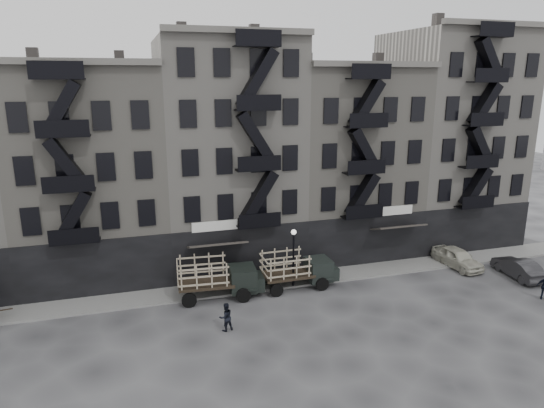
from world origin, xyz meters
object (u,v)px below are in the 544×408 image
object	(u,v)px
car_east	(457,258)
stake_truck_west	(218,275)
stake_truck_east	(298,267)
pedestrian_mid	(226,317)
car_far	(518,268)

from	to	relation	value
car_east	stake_truck_west	bearing A→B (deg)	174.31
stake_truck_west	stake_truck_east	size ratio (longest dim) A/B	1.08
stake_truck_east	pedestrian_mid	xyz separation A→B (m)	(-6.00, -4.46, -0.67)
stake_truck_east	pedestrian_mid	bearing A→B (deg)	-143.98
stake_truck_west	pedestrian_mid	distance (m)	4.53
stake_truck_west	car_far	xyz separation A→B (m)	(21.80, -2.94, -0.89)
car_east	stake_truck_east	bearing A→B (deg)	174.26
stake_truck_east	car_far	xyz separation A→B (m)	(16.18, -2.96, -0.81)
car_east	pedestrian_mid	world-z (taller)	pedestrian_mid
car_east	car_far	xyz separation A→B (m)	(3.04, -2.96, -0.04)
pedestrian_mid	car_far	bearing A→B (deg)	171.04
stake_truck_east	car_east	size ratio (longest dim) A/B	1.21
car_far	stake_truck_west	bearing A→B (deg)	-3.35
stake_truck_east	car_east	world-z (taller)	stake_truck_east
car_far	pedestrian_mid	xyz separation A→B (m)	(-22.18, -1.50, 0.13)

